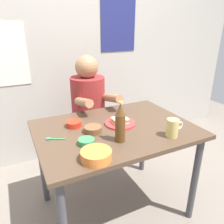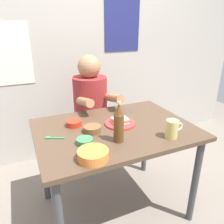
{
  "view_description": "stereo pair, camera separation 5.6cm",
  "coord_description": "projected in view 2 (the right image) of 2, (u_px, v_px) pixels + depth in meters",
  "views": [
    {
      "loc": [
        -0.64,
        -1.25,
        1.42
      ],
      "look_at": [
        0.0,
        0.05,
        0.84
      ],
      "focal_mm": 35.05,
      "sensor_mm": 36.0,
      "label": 1
    },
    {
      "loc": [
        -0.59,
        -1.27,
        1.42
      ],
      "look_at": [
        0.0,
        0.05,
        0.84
      ],
      "focal_mm": 35.05,
      "sensor_mm": 36.0,
      "label": 2
    }
  ],
  "objects": [
    {
      "name": "beer_mug",
      "position": [
        172.0,
        129.0,
        1.4
      ],
      "size": [
        0.13,
        0.08,
        0.12
      ],
      "color": "#D1BC66",
      "rests_on": "dining_table"
    },
    {
      "name": "person_seated",
      "position": [
        91.0,
        98.0,
        2.08
      ],
      "size": [
        0.33,
        0.56,
        0.72
      ],
      "color": "maroon",
      "rests_on": "stool"
    },
    {
      "name": "ground_plane",
      "position": [
        114.0,
        207.0,
        1.83
      ],
      "size": [
        6.0,
        6.0,
        0.0
      ],
      "primitive_type": "plane",
      "color": "slate"
    },
    {
      "name": "sauce_bowl_chili",
      "position": [
        74.0,
        123.0,
        1.57
      ],
      "size": [
        0.11,
        0.11,
        0.04
      ],
      "color": "red",
      "rests_on": "dining_table"
    },
    {
      "name": "plate_orange",
      "position": [
        120.0,
        123.0,
        1.6
      ],
      "size": [
        0.22,
        0.22,
        0.01
      ],
      "primitive_type": "cylinder",
      "color": "red",
      "rests_on": "dining_table"
    },
    {
      "name": "condiment_bowl_brown",
      "position": [
        92.0,
        129.0,
        1.48
      ],
      "size": [
        0.12,
        0.12,
        0.04
      ],
      "color": "brown",
      "rests_on": "dining_table"
    },
    {
      "name": "stool",
      "position": [
        92.0,
        137.0,
        2.24
      ],
      "size": [
        0.34,
        0.34,
        0.45
      ],
      "color": "#4C4C51",
      "rests_on": "ground"
    },
    {
      "name": "wall_back",
      "position": [
        72.0,
        37.0,
        2.23
      ],
      "size": [
        4.4,
        0.09,
        2.6
      ],
      "color": "#ADA89E",
      "rests_on": "ground"
    },
    {
      "name": "sandwich",
      "position": [
        120.0,
        120.0,
        1.59
      ],
      "size": [
        0.11,
        0.09,
        0.04
      ],
      "color": "beige",
      "rests_on": "plate_orange"
    },
    {
      "name": "dining_table",
      "position": [
        115.0,
        139.0,
        1.59
      ],
      "size": [
        1.1,
        0.8,
        0.74
      ],
      "color": "#4C3828",
      "rests_on": "ground"
    },
    {
      "name": "beer_bottle",
      "position": [
        119.0,
        124.0,
        1.33
      ],
      "size": [
        0.06,
        0.06,
        0.26
      ],
      "color": "#593819",
      "rests_on": "dining_table"
    },
    {
      "name": "dip_bowl_green",
      "position": [
        85.0,
        141.0,
        1.33
      ],
      "size": [
        0.1,
        0.1,
        0.03
      ],
      "color": "#388C4C",
      "rests_on": "dining_table"
    },
    {
      "name": "spoon",
      "position": [
        51.0,
        138.0,
        1.4
      ],
      "size": [
        0.12,
        0.07,
        0.01
      ],
      "color": "#26A559",
      "rests_on": "dining_table"
    },
    {
      "name": "soup_bowl_orange",
      "position": [
        93.0,
        154.0,
        1.18
      ],
      "size": [
        0.17,
        0.17,
        0.05
      ],
      "color": "orange",
      "rests_on": "dining_table"
    }
  ]
}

